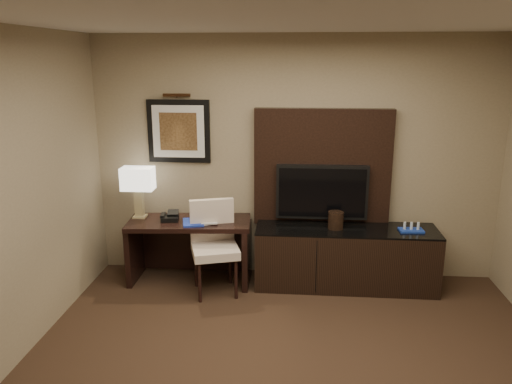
# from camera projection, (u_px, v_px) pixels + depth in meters

# --- Properties ---
(ceiling) EXTENTS (4.50, 5.00, 0.01)m
(ceiling) POSITION_uv_depth(u_px,v_px,m) (298.00, 10.00, 2.80)
(ceiling) COLOR silver
(ceiling) RESTS_ON wall_back
(wall_back) EXTENTS (4.50, 0.01, 2.70)m
(wall_back) POSITION_uv_depth(u_px,v_px,m) (295.00, 159.00, 5.56)
(wall_back) COLOR gray
(wall_back) RESTS_ON floor
(desk) EXTENTS (1.37, 0.67, 0.71)m
(desk) POSITION_uv_depth(u_px,v_px,m) (190.00, 251.00, 5.57)
(desk) COLOR black
(desk) RESTS_ON floor
(credenza) EXTENTS (1.95, 0.55, 0.67)m
(credenza) POSITION_uv_depth(u_px,v_px,m) (345.00, 257.00, 5.45)
(credenza) COLOR black
(credenza) RESTS_ON floor
(tv_wall_panel) EXTENTS (1.50, 0.12, 1.30)m
(tv_wall_panel) POSITION_uv_depth(u_px,v_px,m) (322.00, 168.00, 5.50)
(tv_wall_panel) COLOR black
(tv_wall_panel) RESTS_ON wall_back
(tv) EXTENTS (1.00, 0.08, 0.60)m
(tv) POSITION_uv_depth(u_px,v_px,m) (322.00, 192.00, 5.47)
(tv) COLOR black
(tv) RESTS_ON tv_wall_panel
(artwork) EXTENTS (0.70, 0.04, 0.70)m
(artwork) POSITION_uv_depth(u_px,v_px,m) (179.00, 131.00, 5.56)
(artwork) COLOR black
(artwork) RESTS_ON wall_back
(picture_light) EXTENTS (0.04, 0.04, 0.30)m
(picture_light) POSITION_uv_depth(u_px,v_px,m) (177.00, 95.00, 5.42)
(picture_light) COLOR #422715
(picture_light) RESTS_ON wall_back
(desk_chair) EXTENTS (0.61, 0.66, 0.99)m
(desk_chair) POSITION_uv_depth(u_px,v_px,m) (215.00, 249.00, 5.25)
(desk_chair) COLOR beige
(desk_chair) RESTS_ON floor
(table_lamp) EXTENTS (0.42, 0.32, 0.61)m
(table_lamp) POSITION_uv_depth(u_px,v_px,m) (139.00, 191.00, 5.51)
(table_lamp) COLOR tan
(table_lamp) RESTS_ON desk
(desk_phone) EXTENTS (0.20, 0.19, 0.09)m
(desk_phone) POSITION_uv_depth(u_px,v_px,m) (170.00, 216.00, 5.47)
(desk_phone) COLOR black
(desk_phone) RESTS_ON desk
(blue_folder) EXTENTS (0.28, 0.33, 0.02)m
(blue_folder) POSITION_uv_depth(u_px,v_px,m) (193.00, 222.00, 5.39)
(blue_folder) COLOR #1B35B4
(blue_folder) RESTS_ON desk
(book) EXTENTS (0.18, 0.05, 0.24)m
(book) POSITION_uv_depth(u_px,v_px,m) (201.00, 212.00, 5.38)
(book) COLOR #C6AD9B
(book) RESTS_ON desk
(water_bottle) EXTENTS (0.06, 0.06, 0.18)m
(water_bottle) POSITION_uv_depth(u_px,v_px,m) (226.00, 211.00, 5.50)
(water_bottle) COLOR silver
(water_bottle) RESTS_ON desk
(ice_bucket) EXTENTS (0.19, 0.19, 0.19)m
(ice_bucket) POSITION_uv_depth(u_px,v_px,m) (336.00, 220.00, 5.33)
(ice_bucket) COLOR black
(ice_bucket) RESTS_ON credenza
(minibar_tray) EXTENTS (0.26, 0.16, 0.09)m
(minibar_tray) POSITION_uv_depth(u_px,v_px,m) (411.00, 227.00, 5.26)
(minibar_tray) COLOR #1A3AA9
(minibar_tray) RESTS_ON credenza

